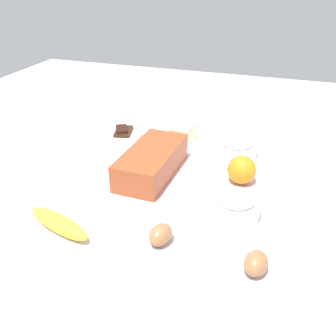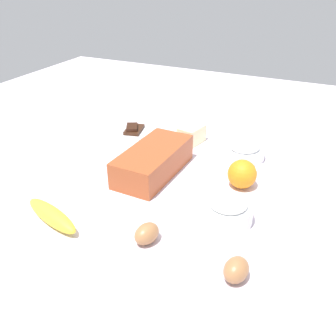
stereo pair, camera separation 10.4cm
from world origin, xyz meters
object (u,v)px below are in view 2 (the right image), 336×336
object	(u,v)px
loaf_pan	(153,160)
banana	(52,215)
egg_beside_bowl	(147,234)
flour_bowl	(228,209)
orange_fruit	(242,174)
chocolate_plate	(134,131)
butter_block	(191,135)
egg_near_butter	(236,270)
sugar_bowl	(244,150)

from	to	relation	value
loaf_pan	banana	world-z (taller)	loaf_pan
loaf_pan	egg_beside_bowl	xyz separation A→B (m)	(0.29, 0.13, -0.02)
flour_bowl	orange_fruit	bearing A→B (deg)	-176.71
orange_fruit	chocolate_plate	distance (m)	0.49
loaf_pan	chocolate_plate	xyz separation A→B (m)	(-0.22, -0.19, -0.03)
loaf_pan	butter_block	size ratio (longest dim) A/B	3.17
butter_block	chocolate_plate	world-z (taller)	butter_block
chocolate_plate	loaf_pan	bearing A→B (deg)	40.90
butter_block	chocolate_plate	xyz separation A→B (m)	(0.02, -0.22, -0.02)
banana	egg_near_butter	distance (m)	0.45
sugar_bowl	chocolate_plate	xyz separation A→B (m)	(-0.02, -0.41, -0.02)
loaf_pan	sugar_bowl	size ratio (longest dim) A/B	2.14
flour_bowl	chocolate_plate	xyz separation A→B (m)	(-0.36, -0.46, -0.02)
banana	loaf_pan	bearing A→B (deg)	160.25
sugar_bowl	egg_beside_bowl	bearing A→B (deg)	-10.57
egg_near_butter	chocolate_plate	distance (m)	0.76
banana	orange_fruit	distance (m)	0.51
egg_near_butter	egg_beside_bowl	distance (m)	0.21
sugar_bowl	banana	world-z (taller)	sugar_bowl
banana	orange_fruit	bearing A→B (deg)	133.33
egg_near_butter	flour_bowl	bearing A→B (deg)	-157.83
sugar_bowl	banana	size ratio (longest dim) A/B	0.70
sugar_bowl	chocolate_plate	bearing A→B (deg)	-92.65
loaf_pan	banana	xyz separation A→B (m)	(0.32, -0.11, -0.02)
orange_fruit	egg_near_butter	xyz separation A→B (m)	(0.34, 0.08, -0.02)
flour_bowl	egg_near_butter	size ratio (longest dim) A/B	1.93
loaf_pan	egg_near_butter	bearing A→B (deg)	50.09
flour_bowl	sugar_bowl	distance (m)	0.34
flour_bowl	butter_block	world-z (taller)	flour_bowl
flour_bowl	loaf_pan	bearing A→B (deg)	-116.61
flour_bowl	banana	size ratio (longest dim) A/B	0.65
banana	chocolate_plate	bearing A→B (deg)	-171.55
sugar_bowl	egg_near_butter	bearing A→B (deg)	13.14
butter_block	chocolate_plate	bearing A→B (deg)	-85.21
banana	chocolate_plate	xyz separation A→B (m)	(-0.54, -0.08, -0.01)
sugar_bowl	egg_beside_bowl	xyz separation A→B (m)	(0.49, -0.09, -0.00)
orange_fruit	chocolate_plate	xyz separation A→B (m)	(-0.19, -0.45, -0.03)
flour_bowl	chocolate_plate	world-z (taller)	flour_bowl
egg_beside_bowl	butter_block	bearing A→B (deg)	-168.93
chocolate_plate	egg_near_butter	bearing A→B (deg)	45.00
egg_near_butter	sugar_bowl	bearing A→B (deg)	-166.86
banana	orange_fruit	size ratio (longest dim) A/B	2.34
loaf_pan	chocolate_plate	distance (m)	0.30
butter_block	egg_beside_bowl	bearing A→B (deg)	11.07
orange_fruit	butter_block	bearing A→B (deg)	-131.87
egg_near_butter	egg_beside_bowl	world-z (taller)	egg_near_butter
butter_block	egg_near_butter	size ratio (longest dim) A/B	1.41
egg_beside_bowl	sugar_bowl	bearing A→B (deg)	169.43
sugar_bowl	banana	xyz separation A→B (m)	(0.52, -0.33, -0.01)
loaf_pan	egg_beside_bowl	distance (m)	0.31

